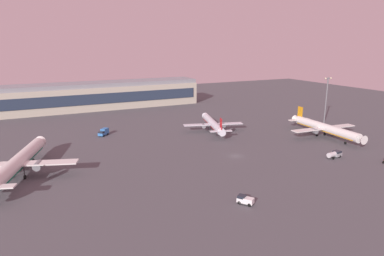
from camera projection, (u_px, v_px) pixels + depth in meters
name	position (u px, v px, depth m)	size (l,w,h in m)	color
ground_plane	(236.00, 156.00, 124.92)	(416.00, 416.00, 0.00)	#4C4C51
terminal_building	(98.00, 95.00, 213.93)	(126.92, 22.40, 16.40)	#B2AD99
airplane_far_stand	(325.00, 128.00, 149.10)	(32.24, 41.39, 10.61)	silver
airplane_taxiway_distant	(17.00, 163.00, 104.49)	(35.31, 44.87, 11.86)	silver
airplane_near_gate	(213.00, 124.00, 159.35)	(27.57, 35.10, 9.18)	silver
catering_truck	(104.00, 132.00, 152.01)	(5.58, 5.73, 3.05)	#3372BF
fuel_truck	(334.00, 154.00, 122.59)	(6.52, 3.08, 2.35)	gray
baggage_tractor	(245.00, 200.00, 87.35)	(3.96, 4.52, 2.25)	white
apron_light_central	(326.00, 97.00, 173.22)	(4.80, 0.90, 23.42)	slate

